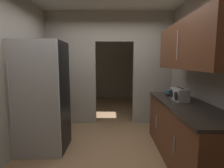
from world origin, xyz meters
name	(u,v)px	position (x,y,z in m)	size (l,w,h in m)	color
ground	(108,156)	(0.00, 0.00, 0.00)	(20.00, 20.00, 0.00)	#93704C
kitchen_partition	(108,65)	(-0.04, 1.63, 1.47)	(3.07, 0.12, 2.74)	#9E998C
adjoining_room_shell	(110,67)	(0.00, 3.72, 1.37)	(3.07, 3.19, 2.74)	gray
refrigerator	(42,97)	(-1.14, 0.25, 0.94)	(0.81, 0.71, 1.88)	black
lower_cabinet_run	(185,132)	(1.20, -0.12, 0.46)	(0.68, 2.07, 0.91)	brown
upper_cabinet_counterside	(190,45)	(1.20, -0.12, 1.78)	(0.36, 1.86, 0.69)	brown
boombox	(179,95)	(1.16, 0.10, 1.01)	(0.20, 0.37, 0.22)	#B2B2B7
book_stack	(169,93)	(1.14, 0.54, 0.96)	(0.14, 0.15, 0.10)	black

